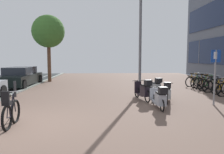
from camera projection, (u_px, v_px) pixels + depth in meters
ground at (75, 126)px, 6.06m from camera, size 21.00×40.00×0.13m
bicycle_foreground at (9, 113)px, 5.86m from camera, size 0.63×1.41×1.09m
bicycle_rack_05 at (221, 88)px, 11.03m from camera, size 1.28×0.47×0.93m
bicycle_rack_06 at (214, 86)px, 11.63m from camera, size 1.39×0.48×0.99m
bicycle_rack_07 at (208, 85)px, 12.23m from camera, size 1.39×0.48×1.02m
bicycle_rack_08 at (204, 83)px, 12.83m from camera, size 1.45×0.48×1.03m
bicycle_rack_09 at (199, 82)px, 13.43m from camera, size 1.33×0.52×1.00m
bicycle_rack_10 at (194, 81)px, 14.02m from camera, size 1.34×0.49×0.98m
scooter_near at (154, 87)px, 10.77m from camera, size 0.74×1.72×0.96m
scooter_mid at (159, 98)px, 7.92m from camera, size 0.52×1.82×0.92m
scooter_far at (167, 92)px, 9.09m from camera, size 0.82×1.73×0.95m
scooter_extra at (144, 90)px, 9.47m from camera, size 0.68×1.72×1.01m
parked_car_far at (20, 77)px, 14.24m from camera, size 1.94×4.41×1.30m
parking_sign at (215, 71)px, 8.44m from camera, size 0.40×0.07×2.25m
lamp_post at (140, 28)px, 10.93m from camera, size 0.20×0.52×6.27m
street_tree at (48, 32)px, 16.59m from camera, size 2.56×2.56×5.29m
bollard_far at (15, 89)px, 10.33m from camera, size 0.12×0.12×0.78m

